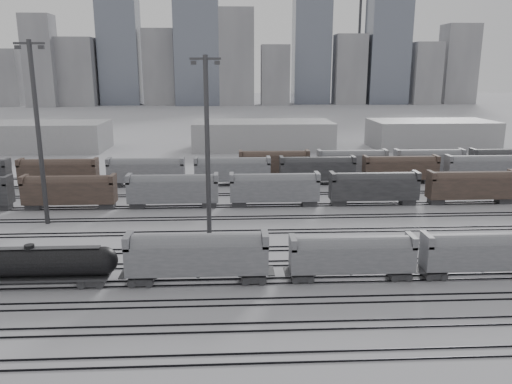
{
  "coord_description": "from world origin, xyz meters",
  "views": [
    {
      "loc": [
        0.72,
        -49.47,
        22.51
      ],
      "look_at": [
        4.56,
        25.74,
        4.0
      ],
      "focal_mm": 35.0,
      "sensor_mm": 36.0,
      "label": 1
    }
  ],
  "objects_px": {
    "tank_car_b": "(31,264)",
    "hopper_car_b": "(352,254)",
    "hopper_car_a": "(197,254)",
    "hopper_car_c": "(485,251)",
    "light_mast_c": "(207,146)"
  },
  "relations": [
    {
      "from": "hopper_car_b",
      "to": "hopper_car_c",
      "type": "relative_size",
      "value": 0.99
    },
    {
      "from": "tank_car_b",
      "to": "hopper_car_a",
      "type": "bearing_deg",
      "value": 0.0
    },
    {
      "from": "hopper_car_a",
      "to": "hopper_car_c",
      "type": "distance_m",
      "value": 31.57
    },
    {
      "from": "tank_car_b",
      "to": "hopper_car_c",
      "type": "bearing_deg",
      "value": 0.0
    },
    {
      "from": "tank_car_b",
      "to": "hopper_car_c",
      "type": "xyz_separation_m",
      "value": [
        49.08,
        0.0,
        0.46
      ]
    },
    {
      "from": "tank_car_b",
      "to": "hopper_car_a",
      "type": "height_order",
      "value": "hopper_car_a"
    },
    {
      "from": "tank_car_b",
      "to": "light_mast_c",
      "type": "distance_m",
      "value": 24.9
    },
    {
      "from": "hopper_car_c",
      "to": "tank_car_b",
      "type": "bearing_deg",
      "value": 180.0
    },
    {
      "from": "tank_car_b",
      "to": "light_mast_c",
      "type": "relative_size",
      "value": 0.75
    },
    {
      "from": "hopper_car_b",
      "to": "light_mast_c",
      "type": "height_order",
      "value": "light_mast_c"
    },
    {
      "from": "tank_car_b",
      "to": "light_mast_c",
      "type": "bearing_deg",
      "value": 36.52
    },
    {
      "from": "tank_car_b",
      "to": "hopper_car_b",
      "type": "bearing_deg",
      "value": -0.0
    },
    {
      "from": "tank_car_b",
      "to": "hopper_car_b",
      "type": "relative_size",
      "value": 1.33
    },
    {
      "from": "hopper_car_c",
      "to": "light_mast_c",
      "type": "height_order",
      "value": "light_mast_c"
    },
    {
      "from": "light_mast_c",
      "to": "hopper_car_a",
      "type": "bearing_deg",
      "value": -93.01
    }
  ]
}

